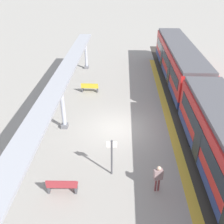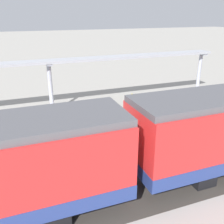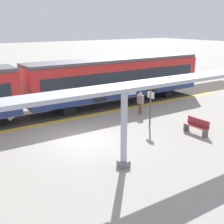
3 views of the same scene
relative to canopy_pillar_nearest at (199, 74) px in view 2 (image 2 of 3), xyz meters
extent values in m
plane|color=#9E9A92|center=(-3.61, 11.91, -1.75)|extent=(176.00, 176.00, 0.00)
cube|color=gold|center=(-7.39, 11.91, -1.75)|extent=(0.54, 30.37, 0.01)
cube|color=#38332D|center=(-9.26, 11.91, -1.75)|extent=(3.20, 42.37, 0.01)
cube|color=#1E262D|center=(-7.95, 5.31, -0.06)|extent=(0.04, 1.10, 2.00)
cube|color=black|center=(-9.26, 7.54, -1.43)|extent=(2.21, 0.90, 0.64)
cube|color=black|center=(-9.26, 13.37, -1.43)|extent=(2.21, 0.90, 0.64)
cube|color=slate|center=(0.00, 0.00, -1.60)|extent=(0.44, 0.44, 0.30)
cylinder|color=#A9AEBD|center=(0.00, 0.00, 0.06)|extent=(0.28, 0.28, 3.03)
cube|color=#A9AEBD|center=(0.00, 0.00, 1.64)|extent=(1.10, 0.36, 0.12)
cube|color=slate|center=(0.00, 11.95, -1.60)|extent=(0.44, 0.44, 0.30)
cylinder|color=#A9AEBD|center=(0.00, 11.95, 0.06)|extent=(0.28, 0.28, 3.03)
cube|color=#A9AEBD|center=(0.00, 11.95, 1.64)|extent=(1.10, 0.36, 0.12)
cube|color=#A8AAB2|center=(0.00, 11.78, 1.78)|extent=(1.20, 24.36, 0.16)
cube|color=gold|center=(-1.07, 5.97, -1.31)|extent=(1.51, 0.47, 0.04)
cube|color=gold|center=(-1.06, 6.16, -1.09)|extent=(1.50, 0.09, 0.40)
cube|color=#4C4C51|center=(-0.40, 5.96, -1.54)|extent=(0.11, 0.40, 0.42)
cube|color=#4C4C51|center=(-1.74, 5.99, -1.54)|extent=(0.11, 0.40, 0.42)
camera|label=1|loc=(-3.91, 27.02, 8.09)|focal=41.72mm
camera|label=2|loc=(-16.82, 14.01, 4.75)|focal=41.35mm
camera|label=3|loc=(9.45, 5.05, 4.21)|focal=47.65mm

